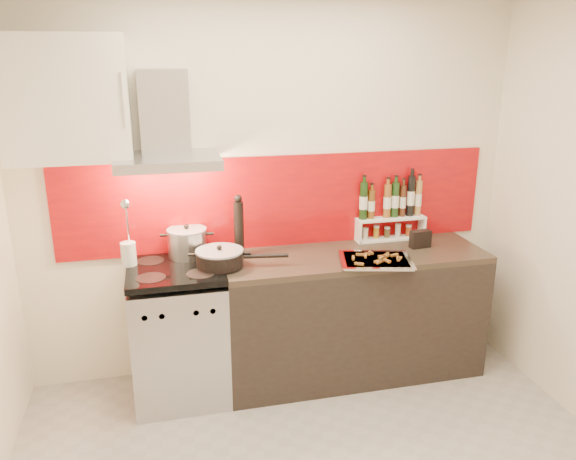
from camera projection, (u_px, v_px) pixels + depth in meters
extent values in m
cube|color=silver|center=(273.00, 190.00, 3.86)|extent=(3.40, 0.02, 2.60)
cube|color=maroon|center=(280.00, 201.00, 3.88)|extent=(3.00, 0.02, 0.64)
cube|color=#B7B7BA|center=(179.00, 336.00, 3.69)|extent=(0.60, 0.60, 0.84)
cube|color=black|center=(183.00, 371.00, 3.45)|extent=(0.50, 0.02, 0.40)
cube|color=#B7B7BA|center=(179.00, 314.00, 3.33)|extent=(0.56, 0.02, 0.12)
cube|color=#FF190C|center=(179.00, 314.00, 3.33)|extent=(0.10, 0.01, 0.04)
cube|color=black|center=(175.00, 270.00, 3.55)|extent=(0.60, 0.60, 0.04)
cube|color=black|center=(352.00, 316.00, 3.95)|extent=(1.80, 0.60, 0.86)
cube|color=#2D261C|center=(354.00, 256.00, 3.82)|extent=(1.80, 0.60, 0.04)
cube|color=#B7B7BA|center=(168.00, 161.00, 3.39)|extent=(0.62, 0.50, 0.06)
cube|color=#B7B7BA|center=(164.00, 111.00, 3.44)|extent=(0.30, 0.18, 0.50)
sphere|color=#FFD18C|center=(143.00, 168.00, 3.37)|extent=(0.07, 0.07, 0.07)
sphere|color=#FFD18C|center=(193.00, 166.00, 3.43)|extent=(0.07, 0.07, 0.07)
cube|color=white|center=(66.00, 99.00, 3.23)|extent=(0.70, 0.35, 0.72)
cylinder|color=#B7B7BA|center=(187.00, 243.00, 3.71)|extent=(0.25, 0.25, 0.18)
cylinder|color=#99999E|center=(187.00, 230.00, 3.68)|extent=(0.26, 0.26, 0.01)
sphere|color=black|center=(186.00, 226.00, 3.68)|extent=(0.03, 0.03, 0.03)
cylinder|color=black|center=(220.00, 259.00, 3.55)|extent=(0.30, 0.30, 0.09)
cylinder|color=#99999E|center=(219.00, 251.00, 3.53)|extent=(0.30, 0.30, 0.01)
sphere|color=black|center=(219.00, 247.00, 3.53)|extent=(0.03, 0.03, 0.03)
cylinder|color=black|center=(266.00, 256.00, 3.57)|extent=(0.29, 0.07, 0.03)
cylinder|color=silver|center=(129.00, 255.00, 3.56)|extent=(0.10, 0.10, 0.16)
cylinder|color=silver|center=(127.00, 223.00, 3.50)|extent=(0.01, 0.07, 0.30)
sphere|color=silver|center=(125.00, 204.00, 3.39)|extent=(0.06, 0.06, 0.06)
cylinder|color=black|center=(239.00, 229.00, 3.72)|extent=(0.07, 0.07, 0.37)
sphere|color=black|center=(238.00, 199.00, 3.66)|extent=(0.05, 0.05, 0.05)
cube|color=white|center=(389.00, 238.00, 4.11)|extent=(0.52, 0.14, 0.01)
cube|color=white|center=(357.00, 231.00, 4.04)|extent=(0.01, 0.14, 0.14)
cube|color=white|center=(421.00, 226.00, 4.15)|extent=(0.02, 0.14, 0.14)
cube|color=white|center=(390.00, 218.00, 4.07)|extent=(0.52, 0.14, 0.02)
cylinder|color=black|center=(364.00, 201.00, 3.98)|extent=(0.06, 0.06, 0.27)
cylinder|color=#5E3710|center=(371.00, 204.00, 4.00)|extent=(0.05, 0.05, 0.21)
cylinder|color=brown|center=(387.00, 201.00, 4.02)|extent=(0.05, 0.05, 0.24)
cylinder|color=#193513|center=(395.00, 200.00, 4.03)|extent=(0.06, 0.06, 0.25)
cylinder|color=#412111|center=(403.00, 201.00, 4.05)|extent=(0.04, 0.04, 0.23)
cylinder|color=black|center=(411.00, 196.00, 4.05)|extent=(0.05, 0.05, 0.30)
cylinder|color=olive|center=(418.00, 198.00, 4.07)|extent=(0.05, 0.05, 0.26)
cylinder|color=beige|center=(365.00, 234.00, 4.06)|extent=(0.04, 0.04, 0.07)
cylinder|color=#A77B1B|center=(376.00, 233.00, 4.07)|extent=(0.04, 0.04, 0.08)
cylinder|color=#453C22|center=(387.00, 233.00, 4.10)|extent=(0.04, 0.04, 0.07)
cylinder|color=beige|center=(398.00, 231.00, 4.11)|extent=(0.04, 0.04, 0.08)
cylinder|color=#A4451B|center=(408.00, 231.00, 4.13)|extent=(0.04, 0.04, 0.07)
cube|color=black|center=(420.00, 239.00, 3.92)|extent=(0.15, 0.08, 0.12)
cube|color=silver|center=(376.00, 261.00, 3.65)|extent=(0.51, 0.43, 0.01)
cube|color=silver|center=(376.00, 259.00, 3.65)|extent=(0.53, 0.46, 0.01)
cube|color=red|center=(376.00, 259.00, 3.65)|extent=(0.46, 0.38, 0.01)
cube|color=brown|center=(394.00, 255.00, 3.70)|extent=(0.06, 0.03, 0.01)
cube|color=brown|center=(385.00, 255.00, 3.69)|extent=(0.06, 0.05, 0.01)
cube|color=brown|center=(360.00, 255.00, 3.70)|extent=(0.06, 0.04, 0.01)
cube|color=brown|center=(380.00, 262.00, 3.57)|extent=(0.06, 0.05, 0.01)
cube|color=brown|center=(381.00, 258.00, 3.64)|extent=(0.05, 0.05, 0.01)
cube|color=brown|center=(369.00, 254.00, 3.72)|extent=(0.06, 0.02, 0.01)
cube|color=brown|center=(378.00, 261.00, 3.58)|extent=(0.06, 0.03, 0.01)
cube|color=brown|center=(387.00, 261.00, 3.59)|extent=(0.03, 0.06, 0.01)
cube|color=brown|center=(365.00, 256.00, 3.68)|extent=(0.04, 0.06, 0.01)
cube|color=brown|center=(359.00, 264.00, 3.54)|extent=(0.06, 0.04, 0.01)
cube|color=brown|center=(353.00, 258.00, 3.64)|extent=(0.03, 0.06, 0.01)
cube|color=brown|center=(369.00, 253.00, 3.73)|extent=(0.05, 0.06, 0.01)
cube|color=brown|center=(388.00, 255.00, 3.70)|extent=(0.04, 0.06, 0.01)
cube|color=brown|center=(400.00, 259.00, 3.63)|extent=(0.05, 0.05, 0.01)
cube|color=brown|center=(382.00, 256.00, 3.67)|extent=(0.06, 0.02, 0.01)
cube|color=brown|center=(398.00, 258.00, 3.64)|extent=(0.04, 0.06, 0.01)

